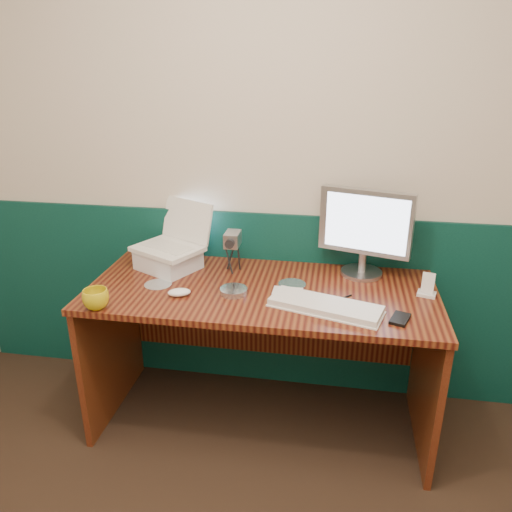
% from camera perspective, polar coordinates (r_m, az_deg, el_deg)
% --- Properties ---
extents(back_wall, '(3.50, 0.04, 2.50)m').
position_cam_1_polar(back_wall, '(2.49, 2.38, 10.39)').
color(back_wall, beige).
rests_on(back_wall, ground).
extents(wainscot, '(3.48, 0.02, 1.00)m').
position_cam_1_polar(wainscot, '(2.73, 2.11, -5.29)').
color(wainscot, '#07302D').
rests_on(wainscot, ground).
extents(desk, '(1.60, 0.70, 0.75)m').
position_cam_1_polar(desk, '(2.49, 0.59, -11.54)').
color(desk, '#3A0F0A').
rests_on(desk, ground).
extents(laptop_riser, '(0.35, 0.33, 0.09)m').
position_cam_1_polar(laptop_riser, '(2.54, -10.00, -0.42)').
color(laptop_riser, silver).
rests_on(laptop_riser, desk).
extents(laptop, '(0.39, 0.36, 0.26)m').
position_cam_1_polar(laptop, '(2.48, -10.26, 3.39)').
color(laptop, white).
rests_on(laptop, laptop_riser).
extents(monitor, '(0.45, 0.24, 0.44)m').
position_cam_1_polar(monitor, '(2.42, 12.32, 2.67)').
color(monitor, '#A8A9AD').
rests_on(monitor, desk).
extents(keyboard, '(0.49, 0.28, 0.03)m').
position_cam_1_polar(keyboard, '(2.13, 7.93, -5.75)').
color(keyboard, white).
rests_on(keyboard, desk).
extents(mouse_right, '(0.11, 0.08, 0.03)m').
position_cam_1_polar(mouse_right, '(2.07, 10.70, -6.69)').
color(mouse_right, white).
rests_on(mouse_right, desk).
extents(mouse_left, '(0.12, 0.09, 0.03)m').
position_cam_1_polar(mouse_left, '(2.25, -8.77, -4.12)').
color(mouse_left, white).
rests_on(mouse_left, desk).
extents(mug, '(0.12, 0.12, 0.09)m').
position_cam_1_polar(mug, '(2.21, -17.84, -4.70)').
color(mug, gold).
rests_on(mug, desk).
extents(camcorder, '(0.10, 0.14, 0.22)m').
position_cam_1_polar(camcorder, '(2.45, -2.67, 0.71)').
color(camcorder, '#A9A8AD').
rests_on(camcorder, desk).
extents(cd_spindle, '(0.12, 0.12, 0.03)m').
position_cam_1_polar(cd_spindle, '(2.25, -2.57, -4.01)').
color(cd_spindle, '#B4BEC5').
rests_on(cd_spindle, desk).
extents(cd_loose_a, '(0.13, 0.13, 0.00)m').
position_cam_1_polar(cd_loose_a, '(2.39, -11.14, -3.19)').
color(cd_loose_a, silver).
rests_on(cd_loose_a, desk).
extents(cd_loose_b, '(0.13, 0.13, 0.00)m').
position_cam_1_polar(cd_loose_b, '(2.35, 4.14, -3.20)').
color(cd_loose_b, silver).
rests_on(cd_loose_b, desk).
extents(pen, '(0.10, 0.10, 0.01)m').
position_cam_1_polar(pen, '(2.23, 9.61, -4.84)').
color(pen, black).
rests_on(pen, desk).
extents(papers, '(0.13, 0.09, 0.00)m').
position_cam_1_polar(papers, '(2.28, 3.61, -4.03)').
color(papers, white).
rests_on(papers, desk).
extents(dock, '(0.09, 0.08, 0.01)m').
position_cam_1_polar(dock, '(2.36, 18.91, -4.12)').
color(dock, white).
rests_on(dock, desk).
extents(music_player, '(0.06, 0.04, 0.09)m').
position_cam_1_polar(music_player, '(2.34, 19.07, -2.93)').
color(music_player, white).
rests_on(music_player, dock).
extents(pda, '(0.10, 0.13, 0.01)m').
position_cam_1_polar(pda, '(2.12, 16.13, -6.91)').
color(pda, black).
rests_on(pda, desk).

